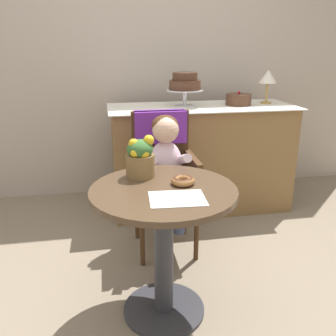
{
  "coord_description": "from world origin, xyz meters",
  "views": [
    {
      "loc": [
        -0.27,
        -1.6,
        1.37
      ],
      "look_at": [
        0.05,
        0.15,
        0.77
      ],
      "focal_mm": 38.59,
      "sensor_mm": 36.0,
      "label": 1
    }
  ],
  "objects": [
    {
      "name": "seated_child",
      "position": [
        0.12,
        0.58,
        0.68
      ],
      "size": [
        0.27,
        0.32,
        0.73
      ],
      "color": "silver",
      "rests_on": "ground"
    },
    {
      "name": "donut_front",
      "position": [
        0.1,
        0.03,
        0.74
      ],
      "size": [
        0.12,
        0.12,
        0.04
      ],
      "color": "#936033",
      "rests_on": "cafe_table"
    },
    {
      "name": "tiered_cake_stand",
      "position": [
        0.4,
        1.3,
        1.08
      ],
      "size": [
        0.3,
        0.3,
        0.27
      ],
      "color": "silver",
      "rests_on": "display_counter"
    },
    {
      "name": "wicker_chair",
      "position": [
        0.12,
        0.73,
        0.64
      ],
      "size": [
        0.42,
        0.45,
        0.95
      ],
      "rotation": [
        0.0,
        0.0,
        0.1
      ],
      "color": "#472D19",
      "rests_on": "ground"
    },
    {
      "name": "back_wall",
      "position": [
        0.0,
        1.85,
        1.35
      ],
      "size": [
        4.8,
        0.1,
        2.7
      ],
      "primitive_type": "cube",
      "color": "#B2A393",
      "rests_on": "ground"
    },
    {
      "name": "display_counter",
      "position": [
        0.55,
        1.3,
        0.45
      ],
      "size": [
        1.56,
        0.62,
        0.9
      ],
      "color": "olive",
      "rests_on": "ground"
    },
    {
      "name": "table_lamp",
      "position": [
        1.13,
        1.34,
        1.12
      ],
      "size": [
        0.15,
        0.15,
        0.28
      ],
      "color": "#B28C47",
      "rests_on": "display_counter"
    },
    {
      "name": "cafe_table",
      "position": [
        0.0,
        0.0,
        0.51
      ],
      "size": [
        0.72,
        0.72,
        0.72
      ],
      "color": "#4C3826",
      "rests_on": "ground"
    },
    {
      "name": "ground_plane",
      "position": [
        0.0,
        0.0,
        0.0
      ],
      "size": [
        8.0,
        8.0,
        0.0
      ],
      "primitive_type": "plane",
      "color": "gray"
    },
    {
      "name": "round_layer_cake",
      "position": [
        0.86,
        1.31,
        0.95
      ],
      "size": [
        0.21,
        0.21,
        0.12
      ],
      "color": "#4C2D1E",
      "rests_on": "display_counter"
    },
    {
      "name": "paper_napkin",
      "position": [
        0.04,
        -0.14,
        0.72
      ],
      "size": [
        0.26,
        0.21,
        0.0
      ],
      "primitive_type": "cube",
      "rotation": [
        0.0,
        0.0,
        -0.07
      ],
      "color": "white",
      "rests_on": "cafe_table"
    },
    {
      "name": "flower_vase",
      "position": [
        -0.09,
        0.18,
        0.83
      ],
      "size": [
        0.15,
        0.15,
        0.22
      ],
      "color": "brown",
      "rests_on": "cafe_table"
    }
  ]
}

